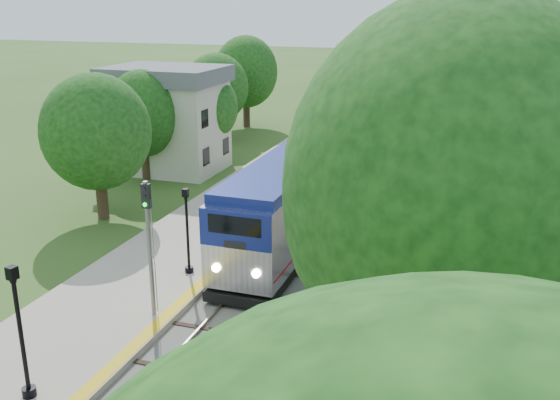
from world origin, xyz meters
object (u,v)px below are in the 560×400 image
(signal_gantry, at_px, (423,79))
(train, at_px, (428,72))
(station_building, at_px, (168,118))
(lamppost_far, at_px, (188,236))
(lamppost_mid, at_px, (22,340))
(signal_platform, at_px, (149,235))
(signal_farside, at_px, (430,147))

(signal_gantry, xyz_separation_m, train, (-2.47, 29.42, -2.41))
(station_building, bearing_deg, lamppost_far, -59.19)
(train, xyz_separation_m, lamppost_mid, (-3.95, -82.67, 0.04))
(lamppost_mid, height_order, lamppost_far, lamppost_mid)
(signal_gantry, height_order, train, signal_gantry)
(signal_gantry, bearing_deg, lamppost_mid, -96.88)
(lamppost_mid, bearing_deg, signal_platform, 80.49)
(train, bearing_deg, signal_gantry, -85.20)
(station_building, relative_size, signal_gantry, 1.02)
(station_building, relative_size, signal_farside, 1.26)
(station_building, xyz_separation_m, train, (14.00, 54.41, -1.68))
(lamppost_mid, xyz_separation_m, signal_farside, (10.15, 23.85, 1.85))
(lamppost_mid, bearing_deg, signal_farside, 66.95)
(lamppost_far, xyz_separation_m, signal_platform, (0.50, -4.21, 1.65))
(station_building, bearing_deg, train, 75.57)
(lamppost_mid, bearing_deg, station_building, 109.57)
(signal_gantry, relative_size, lamppost_mid, 1.82)
(signal_gantry, height_order, lamppost_far, signal_gantry)
(station_building, height_order, signal_platform, station_building)
(lamppost_mid, xyz_separation_m, signal_platform, (1.05, 6.28, 1.45))
(signal_gantry, relative_size, train, 0.06)
(signal_farside, bearing_deg, signal_platform, -117.37)
(signal_gantry, distance_m, signal_platform, 47.29)
(train, bearing_deg, signal_farside, -83.98)
(signal_gantry, bearing_deg, station_building, -123.38)
(lamppost_far, relative_size, signal_farside, 0.61)
(train, height_order, lamppost_far, train)
(lamppost_mid, relative_size, lamppost_far, 1.11)
(station_building, distance_m, train, 56.21)
(station_building, height_order, lamppost_far, station_building)
(lamppost_mid, bearing_deg, signal_gantry, 83.12)
(lamppost_far, height_order, signal_farside, signal_farside)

